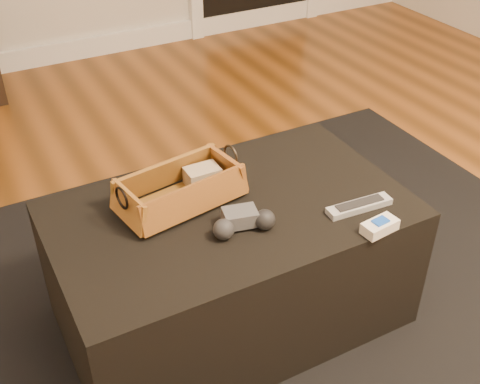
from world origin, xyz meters
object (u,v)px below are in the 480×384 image
silver_remote (359,206)px  cream_gadget (380,226)px  tv_remote (178,201)px  game_controller (243,221)px  wicker_basket (180,191)px  ottoman (231,264)px

silver_remote → cream_gadget: size_ratio=1.90×
tv_remote → game_controller: game_controller is taller
wicker_basket → silver_remote: 0.50m
ottoman → tv_remote: (-0.13, 0.07, 0.23)m
tv_remote → game_controller: (0.11, -0.18, 0.01)m
wicker_basket → silver_remote: wicker_basket is taller
ottoman → cream_gadget: 0.47m
game_controller → cream_gadget: size_ratio=1.71×
game_controller → silver_remote: 0.34m
game_controller → silver_remote: bearing=-11.9°
tv_remote → cream_gadget: 0.55m
ottoman → cream_gadget: cream_gadget is taller
tv_remote → cream_gadget: (0.43, -0.35, -0.01)m
ottoman → wicker_basket: (-0.11, 0.09, 0.25)m
ottoman → silver_remote: size_ratio=5.08×
silver_remote → cream_gadget: bearing=-98.1°
wicker_basket → silver_remote: size_ratio=1.93×
game_controller → silver_remote: game_controller is taller
game_controller → silver_remote: size_ratio=0.90×
tv_remote → silver_remote: tv_remote is taller
wicker_basket → game_controller: size_ratio=2.14×
tv_remote → game_controller: size_ratio=1.05×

